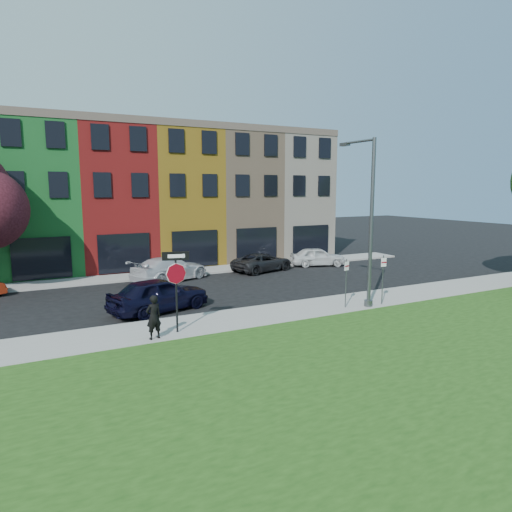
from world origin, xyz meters
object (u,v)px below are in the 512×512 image
stop_sign (176,275)px  man (154,317)px  sedan_near (159,294)px  street_lamp (368,223)px

stop_sign → man: 1.82m
sedan_near → man: bearing=145.1°
man → street_lamp: size_ratio=0.21×
stop_sign → street_lamp: bearing=15.5°
stop_sign → man: (-1.04, -0.38, -1.45)m
stop_sign → sedan_near: bearing=101.6°
man → street_lamp: 10.98m
street_lamp → man: bearing=-180.0°
man → street_lamp: bearing=167.7°
stop_sign → street_lamp: size_ratio=0.40×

